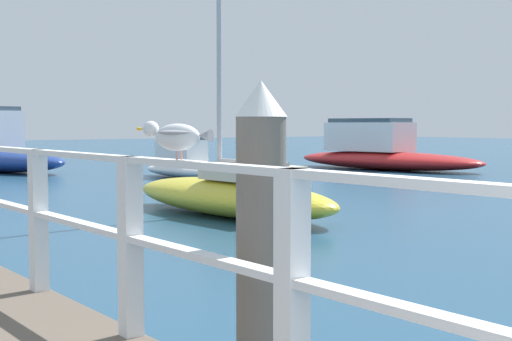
{
  "coord_description": "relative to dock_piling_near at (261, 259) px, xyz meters",
  "views": [
    {
      "loc": [
        -0.69,
        -0.14,
        1.77
      ],
      "look_at": [
        4.08,
        6.18,
        1.27
      ],
      "focal_mm": 51.45,
      "sensor_mm": 36.0,
      "label": 1
    }
  ],
  "objects": [
    {
      "name": "boat_4",
      "position": [
        5.65,
        8.37,
        -0.59
      ],
      "size": [
        1.98,
        5.83,
        6.67
      ],
      "rotation": [
        0.0,
        0.0,
        0.05
      ],
      "color": "gold",
      "rests_on": "ground_plane"
    },
    {
      "name": "boat_3",
      "position": [
        18.77,
        16.77,
        -0.35
      ],
      "size": [
        3.68,
        8.59,
        2.0
      ],
      "rotation": [
        0.0,
        0.0,
        0.14
      ],
      "color": "red",
      "rests_on": "ground_plane"
    },
    {
      "name": "dock_piling_near",
      "position": [
        0.0,
        0.0,
        0.0
      ],
      "size": [
        0.29,
        0.29,
        2.01
      ],
      "color": "#6B6056",
      "rests_on": "ground_plane"
    },
    {
      "name": "boat_2",
      "position": [
        10.26,
        17.46,
        -0.55
      ],
      "size": [
        1.94,
        4.44,
        1.41
      ],
      "rotation": [
        0.0,
        0.0,
        0.13
      ],
      "color": "white",
      "rests_on": "ground_plane"
    },
    {
      "name": "seagull_foreground",
      "position": [
        -0.38,
        0.27,
        0.69
      ],
      "size": [
        0.26,
        0.44,
        0.21
      ],
      "rotation": [
        0.0,
        0.0,
        0.47
      ],
      "color": "white",
      "rests_on": "pier_railing"
    }
  ]
}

